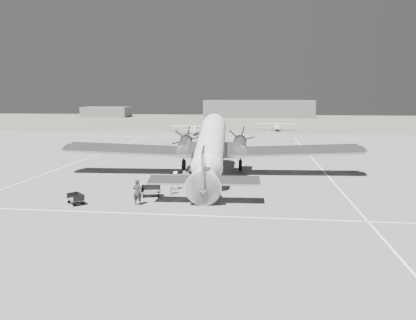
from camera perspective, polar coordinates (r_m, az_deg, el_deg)
The scene contains 16 objects.
ground at distance 42.10m, azimuth 0.56°, elevation -2.33°, with size 260.00×260.00×0.00m, color slate.
taxi_line_near at distance 28.62m, azimuth -2.56°, elevation -7.78°, with size 60.00×0.15×0.01m, color white.
taxi_line_right at distance 42.51m, azimuth 16.87°, elevation -2.60°, with size 0.15×80.00×0.01m, color white.
taxi_line_left at distance 56.39m, azimuth -16.76°, elevation 0.19°, with size 0.15×60.00×0.01m, color white.
taxi_line_horizon at distance 81.57m, azimuth 3.67°, elevation 3.16°, with size 90.00×0.15×0.01m, color white.
grass_infield at distance 136.35m, azimuth 4.99°, elevation 5.48°, with size 260.00×90.00×0.01m, color #5D5C4F.
hangar_main at distance 161.11m, azimuth 7.11°, elevation 7.15°, with size 42.00×14.00×6.60m.
shed_secondary at distance 167.12m, azimuth -14.08°, elevation 6.57°, with size 18.00×10.00×4.00m, color #5A5A5A.
dc3_airliner at distance 40.64m, azimuth 0.34°, elevation 1.60°, with size 31.89×22.13×6.07m, color #ACACAE, non-canonical shape.
light_plane_left at distance 88.47m, azimuth -1.89°, elevation 4.31°, with size 10.23×8.30×2.12m, color silver, non-canonical shape.
light_plane_right at distance 99.34m, azimuth 9.64°, elevation 4.67°, with size 9.64×7.82×2.00m, color silver, non-canonical shape.
baggage_cart_near at distance 33.97m, azimuth -8.02°, elevation -4.37°, with size 1.65×1.16×0.93m, color #5A5A5A, non-canonical shape.
baggage_cart_far at distance 32.92m, azimuth -18.11°, elevation -5.24°, with size 1.49×1.05×0.84m, color #5A5A5A, non-canonical shape.
ground_crew at distance 31.50m, azimuth -9.89°, elevation -4.47°, with size 0.73×0.48×2.00m, color #2A2A2A.
ramp_agent at distance 34.60m, azimuth -5.00°, elevation -3.58°, with size 0.73×0.57×1.50m, color silver.
passenger at distance 36.33m, azimuth -4.59°, elevation -2.85°, with size 0.80×0.52×1.65m, color silver.
Camera 1 is at (4.55, -41.03, 8.26)m, focal length 35.00 mm.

